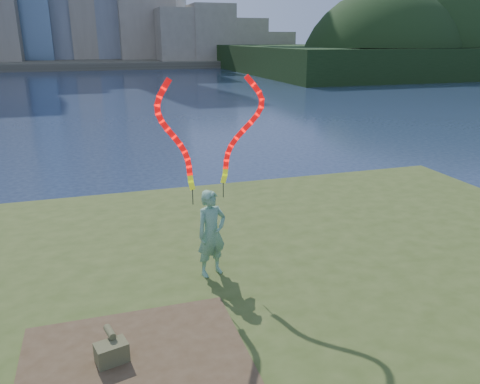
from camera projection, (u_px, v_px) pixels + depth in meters
name	position (u px, v px, depth m)	size (l,w,h in m)	color
ground	(227.00, 287.00, 10.29)	(320.00, 320.00, 0.00)	#1A2742
grassy_knoll	(263.00, 333.00, 8.10)	(20.00, 18.00, 0.80)	#3B4B1A
dirt_patch	(137.00, 370.00, 6.51)	(3.20, 3.00, 0.02)	#47331E
far_shore	(102.00, 61.00, 96.23)	(320.00, 40.00, 1.20)	#464133
wooded_hill	(462.00, 68.00, 81.40)	(78.00, 50.00, 63.00)	black
woman_with_ribbons	(210.00, 206.00, 8.78)	(1.97, 0.78, 4.09)	#186939
canvas_bag	(112.00, 351.00, 6.64)	(0.50, 0.56, 0.42)	#4A4229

